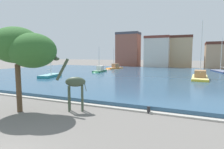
% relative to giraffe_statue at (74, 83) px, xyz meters
% --- Properties ---
extents(harbor_water, '(80.70, 45.44, 0.41)m').
position_rel_giraffe_statue_xyz_m(harbor_water, '(0.87, 24.77, -1.93)').
color(harbor_water, '#2D5170').
rests_on(harbor_water, ground).
extents(quay_edge_coping, '(80.70, 0.50, 0.12)m').
position_rel_giraffe_statue_xyz_m(quay_edge_coping, '(0.87, 1.80, -2.07)').
color(quay_edge_coping, '#ADA89E').
rests_on(quay_edge_coping, ground).
extents(giraffe_statue, '(2.27, 1.39, 4.18)m').
position_rel_giraffe_statue_xyz_m(giraffe_statue, '(0.00, 0.00, 0.00)').
color(giraffe_statue, '#3D4C38').
rests_on(giraffe_statue, ground).
extents(sailboat_teal, '(3.04, 6.09, 6.63)m').
position_rel_giraffe_statue_xyz_m(sailboat_teal, '(-14.61, 14.16, -1.68)').
color(sailboat_teal, teal).
rests_on(sailboat_teal, ground).
extents(sailboat_orange, '(3.63, 6.22, 6.11)m').
position_rel_giraffe_statue_xyz_m(sailboat_orange, '(-11.98, 36.21, -1.56)').
color(sailboat_orange, orange).
rests_on(sailboat_orange, ground).
extents(sailboat_yellow, '(2.55, 9.26, 9.65)m').
position_rel_giraffe_statue_xyz_m(sailboat_yellow, '(9.31, 21.80, -1.54)').
color(sailboat_yellow, gold).
rests_on(sailboat_yellow, ground).
extents(sailboat_green, '(2.48, 6.05, 5.93)m').
position_rel_giraffe_statue_xyz_m(sailboat_green, '(-11.24, 25.90, -1.57)').
color(sailboat_green, '#236B42').
rests_on(sailboat_green, ground).
extents(sailboat_navy, '(4.09, 9.21, 8.18)m').
position_rel_giraffe_statue_xyz_m(sailboat_navy, '(14.06, 37.65, -1.78)').
color(sailboat_navy, navy).
rests_on(sailboat_navy, ground).
extents(shade_tree, '(5.30, 3.59, 6.21)m').
position_rel_giraffe_statue_xyz_m(shade_tree, '(-3.40, -1.64, 2.63)').
color(shade_tree, brown).
rests_on(shade_tree, ground).
extents(mooring_bollard, '(0.24, 0.24, 0.50)m').
position_rel_giraffe_statue_xyz_m(mooring_bollard, '(5.28, 1.65, -1.88)').
color(mooring_bollard, '#232326').
rests_on(mooring_bollard, ground).
extents(townhouse_end_terrace, '(8.10, 5.32, 12.17)m').
position_rel_giraffe_statue_xyz_m(townhouse_end_terrace, '(-13.07, 52.06, 3.97)').
color(townhouse_end_terrace, '#8E5142').
rests_on(townhouse_end_terrace, ground).
extents(townhouse_corner_house, '(7.78, 7.78, 10.25)m').
position_rel_giraffe_statue_xyz_m(townhouse_corner_house, '(-2.43, 50.88, 3.00)').
color(townhouse_corner_house, beige).
rests_on(townhouse_corner_house, ground).
extents(townhouse_tall_gabled, '(7.73, 5.54, 10.39)m').
position_rel_giraffe_statue_xyz_m(townhouse_tall_gabled, '(4.20, 52.91, 3.07)').
color(townhouse_tall_gabled, tan).
rests_on(townhouse_tall_gabled, ground).
extents(townhouse_narrow_midrow, '(5.53, 7.29, 7.92)m').
position_rel_giraffe_statue_xyz_m(townhouse_narrow_midrow, '(14.21, 50.22, 1.84)').
color(townhouse_narrow_midrow, tan).
rests_on(townhouse_narrow_midrow, ground).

